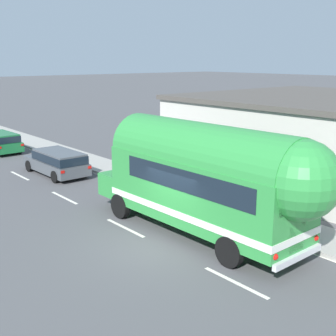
{
  "coord_description": "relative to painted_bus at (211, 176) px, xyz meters",
  "views": [
    {
      "loc": [
        -9.05,
        -11.23,
        6.28
      ],
      "look_at": [
        1.48,
        1.35,
        2.27
      ],
      "focal_mm": 47.96,
      "sensor_mm": 36.0,
      "label": 1
    }
  ],
  "objects": [
    {
      "name": "car_lead",
      "position": [
        -0.04,
        11.75,
        -1.51
      ],
      "size": [
        1.97,
        4.65,
        1.37
      ],
      "color": "#474C51",
      "rests_on": "ground"
    },
    {
      "name": "lane_markings",
      "position": [
        0.69,
        13.71,
        -2.3
      ],
      "size": [
        3.59,
        80.0,
        0.01
      ],
      "color": "silver",
      "rests_on": "ground"
    },
    {
      "name": "sidewalk_slab",
      "position": [
        2.83,
        10.65,
        -2.23
      ],
      "size": [
        2.23,
        90.0,
        0.15
      ],
      "primitive_type": "cube",
      "color": "#9E9B93",
      "rests_on": "ground"
    },
    {
      "name": "painted_bus",
      "position": [
        0.0,
        0.0,
        0.0
      ],
      "size": [
        2.72,
        10.36,
        4.12
      ],
      "color": "#2D8C3D",
      "rests_on": "ground"
    },
    {
      "name": "ground_plane",
      "position": [
        -1.75,
        0.65,
        -2.31
      ],
      "size": [
        300.0,
        300.0,
        0.0
      ],
      "primitive_type": "plane",
      "color": "#4C4C4F"
    }
  ]
}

